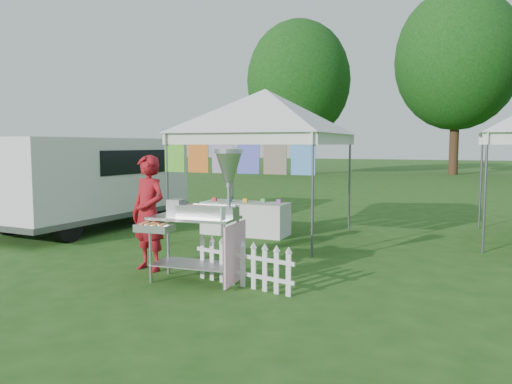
% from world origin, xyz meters
% --- Properties ---
extents(ground, '(120.00, 120.00, 0.00)m').
position_xyz_m(ground, '(0.00, 0.00, 0.00)').
color(ground, '#204C15').
rests_on(ground, ground).
extents(canopy_main, '(4.24, 4.24, 3.45)m').
position_xyz_m(canopy_main, '(0.00, 3.49, 2.99)').
color(canopy_main, '#59595E').
rests_on(canopy_main, ground).
extents(tree_left, '(6.40, 6.40, 9.53)m').
position_xyz_m(tree_left, '(-6.00, 24.00, 5.83)').
color(tree_left, '#392715').
rests_on(tree_left, ground).
extents(tree_mid, '(7.60, 7.60, 11.52)m').
position_xyz_m(tree_mid, '(3.00, 28.00, 7.14)').
color(tree_mid, '#392715').
rests_on(tree_mid, ground).
extents(donut_cart, '(1.31, 0.98, 1.83)m').
position_xyz_m(donut_cart, '(0.55, -0.00, 1.08)').
color(donut_cart, gray).
rests_on(donut_cart, ground).
extents(vendor, '(0.72, 0.57, 1.73)m').
position_xyz_m(vendor, '(-0.60, 0.29, 0.87)').
color(vendor, maroon).
rests_on(vendor, ground).
extents(cargo_van, '(2.22, 4.99, 2.03)m').
position_xyz_m(cargo_van, '(-4.08, 3.21, 1.09)').
color(cargo_van, silver).
rests_on(cargo_van, ground).
extents(picket_fence, '(1.58, 0.40, 0.56)m').
position_xyz_m(picket_fence, '(1.08, 0.02, 0.29)').
color(picket_fence, silver).
rests_on(picket_fence, ground).
extents(display_table, '(1.80, 0.70, 0.69)m').
position_xyz_m(display_table, '(-0.48, 3.58, 0.34)').
color(display_table, white).
rests_on(display_table, ground).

